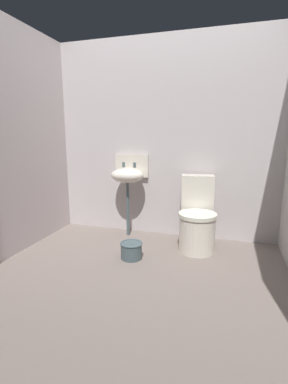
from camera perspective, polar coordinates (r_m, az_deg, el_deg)
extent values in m
cube|color=slate|center=(2.61, -1.85, -17.38)|extent=(3.07, 2.66, 0.08)
cube|color=#BDB4B5|center=(3.42, 4.37, 10.69)|extent=(3.07, 0.10, 2.34)
cube|color=beige|center=(3.10, -26.83, 9.40)|extent=(0.10, 2.46, 2.34)
cylinder|color=silver|center=(3.05, 10.79, -8.45)|extent=(0.43, 0.43, 0.38)
cylinder|color=silver|center=(2.98, 10.94, -4.66)|extent=(0.45, 0.45, 0.04)
cube|color=silver|center=(3.23, 10.89, -0.11)|extent=(0.38, 0.23, 0.40)
cylinder|color=#45555A|center=(3.42, -3.32, -3.56)|extent=(0.04, 0.04, 0.66)
ellipsoid|color=silver|center=(3.33, -3.41, 3.42)|extent=(0.40, 0.32, 0.18)
cube|color=silver|center=(3.48, -2.50, 5.42)|extent=(0.42, 0.04, 0.28)
cylinder|color=#45555A|center=(3.40, -4.20, 5.60)|extent=(0.04, 0.04, 0.06)
cylinder|color=#45555A|center=(3.35, -1.95, 5.54)|extent=(0.04, 0.04, 0.06)
cylinder|color=#45555A|center=(2.87, -2.61, -11.94)|extent=(0.21, 0.21, 0.16)
torus|color=#42535A|center=(2.83, -2.62, -10.46)|extent=(0.23, 0.23, 0.02)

